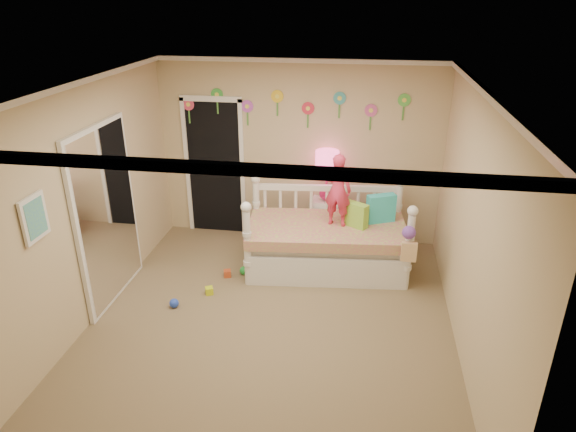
% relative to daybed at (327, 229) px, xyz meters
% --- Properties ---
extents(floor, '(4.00, 4.50, 0.01)m').
position_rel_daybed_xyz_m(floor, '(-0.50, -1.35, -0.56)').
color(floor, '#7F684C').
rests_on(floor, ground).
extents(ceiling, '(4.00, 4.50, 0.01)m').
position_rel_daybed_xyz_m(ceiling, '(-0.50, -1.35, 2.04)').
color(ceiling, white).
rests_on(ceiling, floor).
extents(back_wall, '(4.00, 0.01, 2.60)m').
position_rel_daybed_xyz_m(back_wall, '(-0.50, 0.90, 0.74)').
color(back_wall, tan).
rests_on(back_wall, floor).
extents(left_wall, '(0.01, 4.50, 2.60)m').
position_rel_daybed_xyz_m(left_wall, '(-2.50, -1.35, 0.74)').
color(left_wall, tan).
rests_on(left_wall, floor).
extents(right_wall, '(0.01, 4.50, 2.60)m').
position_rel_daybed_xyz_m(right_wall, '(1.50, -1.35, 0.74)').
color(right_wall, tan).
rests_on(right_wall, floor).
extents(crown_molding, '(4.00, 4.50, 0.06)m').
position_rel_daybed_xyz_m(crown_molding, '(-0.50, -1.35, 2.01)').
color(crown_molding, white).
rests_on(crown_molding, ceiling).
extents(daybed, '(2.18, 1.31, 1.13)m').
position_rel_daybed_xyz_m(daybed, '(0.00, 0.00, 0.00)').
color(daybed, white).
rests_on(daybed, floor).
extents(pillow_turquoise, '(0.39, 0.27, 0.37)m').
position_rel_daybed_xyz_m(pillow_turquoise, '(0.68, 0.20, 0.25)').
color(pillow_turquoise, '#28C8C5').
rests_on(pillow_turquoise, daybed).
extents(pillow_lime, '(0.35, 0.29, 0.32)m').
position_rel_daybed_xyz_m(pillow_lime, '(0.35, 0.01, 0.22)').
color(pillow_lime, '#8ECE3E').
rests_on(pillow_lime, daybed).
extents(child, '(0.39, 0.30, 0.95)m').
position_rel_daybed_xyz_m(child, '(0.12, 0.02, 0.54)').
color(child, '#E9355C').
rests_on(child, daybed).
extents(nightstand, '(0.44, 0.35, 0.68)m').
position_rel_daybed_xyz_m(nightstand, '(-0.08, 0.72, -0.23)').
color(nightstand, white).
rests_on(nightstand, floor).
extents(table_lamp, '(0.33, 0.33, 0.72)m').
position_rel_daybed_xyz_m(table_lamp, '(-0.08, 0.72, 0.59)').
color(table_lamp, '#E11E6E').
rests_on(table_lamp, nightstand).
extents(closet_doorway, '(0.90, 0.04, 2.07)m').
position_rel_daybed_xyz_m(closet_doorway, '(-1.75, 0.89, 0.47)').
color(closet_doorway, black).
rests_on(closet_doorway, back_wall).
extents(flower_decals, '(3.40, 0.02, 0.50)m').
position_rel_daybed_xyz_m(flower_decals, '(-0.59, 0.89, 1.38)').
color(flower_decals, '#B2668C').
rests_on(flower_decals, back_wall).
extents(mirror_closet, '(0.07, 1.30, 2.10)m').
position_rel_daybed_xyz_m(mirror_closet, '(-2.46, -1.05, 0.49)').
color(mirror_closet, white).
rests_on(mirror_closet, left_wall).
extents(wall_picture, '(0.05, 0.34, 0.42)m').
position_rel_daybed_xyz_m(wall_picture, '(-2.47, -2.25, 0.99)').
color(wall_picture, white).
rests_on(wall_picture, left_wall).
extents(hanging_bag, '(0.20, 0.16, 0.36)m').
position_rel_daybed_xyz_m(hanging_bag, '(0.99, -0.55, 0.12)').
color(hanging_bag, beige).
rests_on(hanging_bag, daybed).
extents(toy_scatter, '(0.95, 1.39, 0.11)m').
position_rel_daybed_xyz_m(toy_scatter, '(-1.34, -0.91, -0.51)').
color(toy_scatter, '#996666').
rests_on(toy_scatter, floor).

